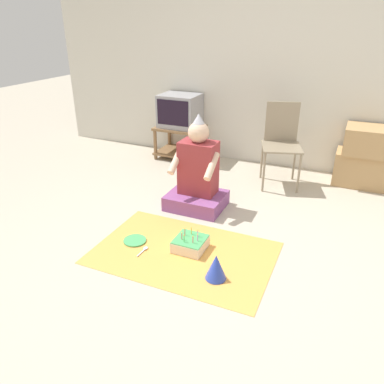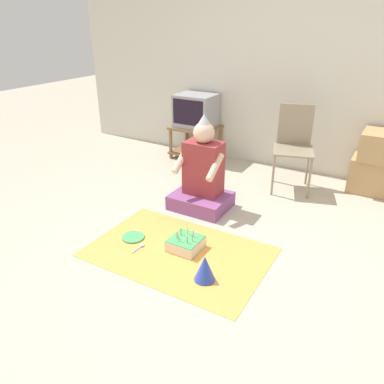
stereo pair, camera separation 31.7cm
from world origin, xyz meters
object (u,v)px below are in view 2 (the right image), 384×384
Objects in this scene: folding_chair at (294,142)px; party_hat_blue at (205,268)px; person_seated at (202,177)px; birthday_cake at (186,243)px; paper_plate at (133,237)px; cardboard_box_stack at (380,164)px; tv at (196,111)px.

folding_chair is 4.58× the size of party_hat_blue.
birthday_cake is (0.25, -0.73, -0.26)m from person_seated.
folding_chair reaches higher than party_hat_blue.
paper_plate is (-0.79, 0.18, -0.09)m from party_hat_blue.
person_seated is at bearing -139.83° from cardboard_box_stack.
party_hat_blue is (-0.03, -1.91, -0.40)m from folding_chair.
folding_chair is at bearing 56.83° from person_seated.
party_hat_blue is 0.81m from paper_plate.
folding_chair is 1.74m from birthday_cake.
birthday_cake is at bearing -121.43° from cardboard_box_stack.
tv is 1.96× the size of birthday_cake.
paper_plate is at bearing -129.29° from cardboard_box_stack.
birthday_cake is 1.29× the size of paper_plate.
person_seated is 1.16m from party_hat_blue.
birthday_cake is at bearing -62.56° from tv.
folding_chair is 1.11m from person_seated.
party_hat_blue reaches higher than birthday_cake.
person_seated reaches higher than tv.
folding_chair reaches higher than birthday_cake.
cardboard_box_stack is 0.71× the size of person_seated.
person_seated is at bearing 119.70° from party_hat_blue.
paper_plate is at bearing -105.18° from person_seated.
paper_plate is at bearing -115.35° from folding_chair.
tv is at bearing 167.07° from folding_chair.
cardboard_box_stack is 2.28m from birthday_cake.
folding_chair is at bearing -160.46° from cardboard_box_stack.
tv is 2.27m from birthday_cake.
cardboard_box_stack reaches higher than birthday_cake.
birthday_cake is (1.01, -1.95, -0.57)m from tv.
tv is 0.73× the size of cardboard_box_stack.
cardboard_box_stack is at bearing -0.41° from tv.
folding_chair is 3.61× the size of birthday_cake.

